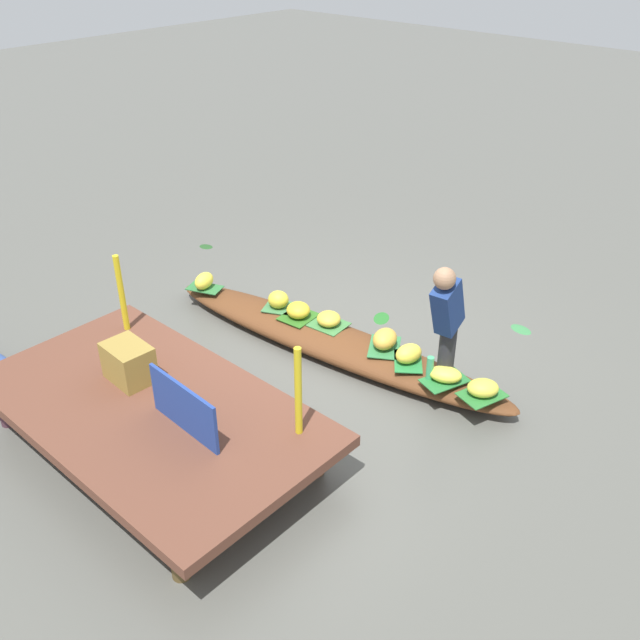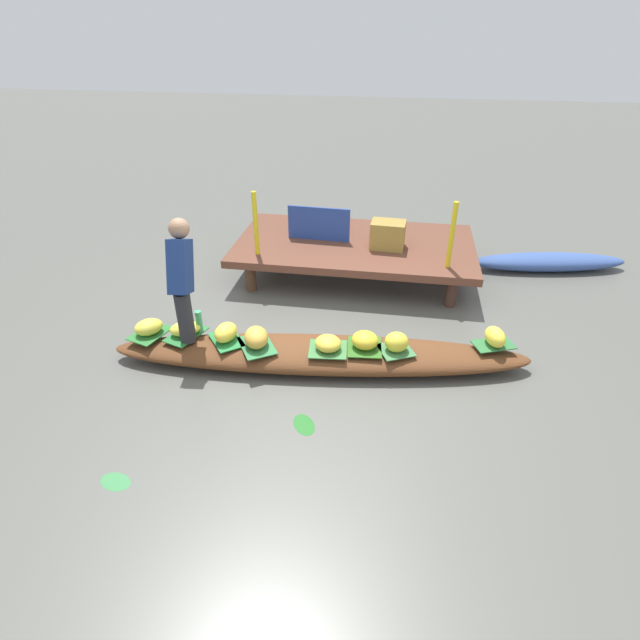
{
  "view_description": "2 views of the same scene",
  "coord_description": "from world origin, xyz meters",
  "px_view_note": "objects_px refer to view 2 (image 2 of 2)",
  "views": [
    {
      "loc": [
        -4.18,
        4.78,
        4.18
      ],
      "look_at": [
        0.04,
        0.11,
        0.42
      ],
      "focal_mm": 39.41,
      "sensor_mm": 36.0,
      "label": 1
    },
    {
      "loc": [
        0.69,
        -4.19,
        3.12
      ],
      "look_at": [
        -0.05,
        0.34,
        0.33
      ],
      "focal_mm": 28.3,
      "sensor_mm": 36.0,
      "label": 2
    }
  ],
  "objects_px": {
    "banana_bunch_0": "(256,337)",
    "market_banner": "(319,224)",
    "vendor_boat": "(320,354)",
    "banana_bunch_2": "(495,337)",
    "banana_bunch_6": "(226,332)",
    "banana_bunch_4": "(149,327)",
    "water_bottle": "(199,322)",
    "banana_bunch_5": "(397,342)",
    "banana_bunch_1": "(328,343)",
    "banana_bunch_3": "(185,329)",
    "banana_bunch_7": "(365,340)",
    "vendor_person": "(181,276)",
    "produce_crate": "(388,235)",
    "moored_boat": "(548,262)"
  },
  "relations": [
    {
      "from": "vendor_person",
      "to": "banana_bunch_0",
      "type": "bearing_deg",
      "value": -5.47
    },
    {
      "from": "produce_crate",
      "to": "moored_boat",
      "type": "bearing_deg",
      "value": 16.87
    },
    {
      "from": "banana_bunch_6",
      "to": "market_banner",
      "type": "bearing_deg",
      "value": 75.85
    },
    {
      "from": "market_banner",
      "to": "banana_bunch_7",
      "type": "bearing_deg",
      "value": -66.49
    },
    {
      "from": "banana_bunch_4",
      "to": "vendor_person",
      "type": "xyz_separation_m",
      "value": [
        0.44,
        0.03,
        0.61
      ]
    },
    {
      "from": "banana_bunch_0",
      "to": "banana_bunch_6",
      "type": "height_order",
      "value": "banana_bunch_0"
    },
    {
      "from": "banana_bunch_4",
      "to": "banana_bunch_7",
      "type": "distance_m",
      "value": 2.25
    },
    {
      "from": "moored_boat",
      "to": "banana_bunch_2",
      "type": "distance_m",
      "value": 2.74
    },
    {
      "from": "vendor_boat",
      "to": "banana_bunch_0",
      "type": "height_order",
      "value": "banana_bunch_0"
    },
    {
      "from": "banana_bunch_2",
      "to": "banana_bunch_7",
      "type": "relative_size",
      "value": 1.06
    },
    {
      "from": "banana_bunch_0",
      "to": "banana_bunch_3",
      "type": "height_order",
      "value": "banana_bunch_0"
    },
    {
      "from": "banana_bunch_1",
      "to": "moored_boat",
      "type": "bearing_deg",
      "value": 46.39
    },
    {
      "from": "banana_bunch_4",
      "to": "water_bottle",
      "type": "xyz_separation_m",
      "value": [
        0.51,
        0.12,
        0.04
      ]
    },
    {
      "from": "banana_bunch_2",
      "to": "water_bottle",
      "type": "bearing_deg",
      "value": -175.28
    },
    {
      "from": "banana_bunch_6",
      "to": "water_bottle",
      "type": "bearing_deg",
      "value": 161.5
    },
    {
      "from": "water_bottle",
      "to": "banana_bunch_1",
      "type": "bearing_deg",
      "value": -4.45
    },
    {
      "from": "banana_bunch_7",
      "to": "water_bottle",
      "type": "distance_m",
      "value": 1.74
    },
    {
      "from": "banana_bunch_5",
      "to": "banana_bunch_1",
      "type": "bearing_deg",
      "value": -171.9
    },
    {
      "from": "banana_bunch_2",
      "to": "banana_bunch_7",
      "type": "distance_m",
      "value": 1.31
    },
    {
      "from": "banana_bunch_6",
      "to": "market_banner",
      "type": "relative_size",
      "value": 0.34
    },
    {
      "from": "banana_bunch_2",
      "to": "vendor_person",
      "type": "distance_m",
      "value": 3.17
    },
    {
      "from": "banana_bunch_7",
      "to": "produce_crate",
      "type": "relative_size",
      "value": 0.62
    },
    {
      "from": "vendor_person",
      "to": "vendor_boat",
      "type": "bearing_deg",
      "value": 2.78
    },
    {
      "from": "banana_bunch_1",
      "to": "water_bottle",
      "type": "bearing_deg",
      "value": 175.55
    },
    {
      "from": "banana_bunch_6",
      "to": "vendor_person",
      "type": "xyz_separation_m",
      "value": [
        -0.39,
        0.02,
        0.6
      ]
    },
    {
      "from": "banana_bunch_6",
      "to": "water_bottle",
      "type": "height_order",
      "value": "water_bottle"
    },
    {
      "from": "banana_bunch_3",
      "to": "produce_crate",
      "type": "relative_size",
      "value": 0.71
    },
    {
      "from": "banana_bunch_4",
      "to": "banana_bunch_7",
      "type": "height_order",
      "value": "banana_bunch_7"
    },
    {
      "from": "banana_bunch_5",
      "to": "moored_boat",
      "type": "bearing_deg",
      "value": 53.38
    },
    {
      "from": "banana_bunch_2",
      "to": "banana_bunch_5",
      "type": "height_order",
      "value": "banana_bunch_5"
    },
    {
      "from": "banana_bunch_1",
      "to": "market_banner",
      "type": "height_order",
      "value": "market_banner"
    },
    {
      "from": "banana_bunch_5",
      "to": "banana_bunch_6",
      "type": "distance_m",
      "value": 1.73
    },
    {
      "from": "market_banner",
      "to": "banana_bunch_6",
      "type": "bearing_deg",
      "value": -101.43
    },
    {
      "from": "banana_bunch_2",
      "to": "banana_bunch_6",
      "type": "xyz_separation_m",
      "value": [
        -2.7,
        -0.36,
        -0.0
      ]
    },
    {
      "from": "moored_boat",
      "to": "banana_bunch_7",
      "type": "distance_m",
      "value": 3.65
    },
    {
      "from": "vendor_person",
      "to": "produce_crate",
      "type": "distance_m",
      "value": 2.9
    },
    {
      "from": "banana_bunch_6",
      "to": "banana_bunch_7",
      "type": "height_order",
      "value": "banana_bunch_6"
    },
    {
      "from": "banana_bunch_4",
      "to": "produce_crate",
      "type": "relative_size",
      "value": 0.66
    },
    {
      "from": "banana_bunch_0",
      "to": "market_banner",
      "type": "xyz_separation_m",
      "value": [
        0.24,
        2.34,
        0.34
      ]
    },
    {
      "from": "banana_bunch_4",
      "to": "vendor_person",
      "type": "relative_size",
      "value": 0.24
    },
    {
      "from": "banana_bunch_6",
      "to": "banana_bunch_0",
      "type": "bearing_deg",
      "value": -8.44
    },
    {
      "from": "banana_bunch_0",
      "to": "market_banner",
      "type": "bearing_deg",
      "value": 84.05
    },
    {
      "from": "banana_bunch_0",
      "to": "banana_bunch_7",
      "type": "relative_size",
      "value": 1.16
    },
    {
      "from": "banana_bunch_3",
      "to": "banana_bunch_7",
      "type": "xyz_separation_m",
      "value": [
        1.86,
        0.07,
        0.01
      ]
    },
    {
      "from": "banana_bunch_1",
      "to": "vendor_person",
      "type": "relative_size",
      "value": 0.22
    },
    {
      "from": "banana_bunch_4",
      "to": "market_banner",
      "type": "bearing_deg",
      "value": 58.51
    },
    {
      "from": "vendor_boat",
      "to": "banana_bunch_2",
      "type": "xyz_separation_m",
      "value": [
        1.74,
        0.27,
        0.22
      ]
    },
    {
      "from": "banana_bunch_1",
      "to": "market_banner",
      "type": "bearing_deg",
      "value": 101.71
    },
    {
      "from": "banana_bunch_4",
      "to": "banana_bunch_5",
      "type": "distance_m",
      "value": 2.56
    },
    {
      "from": "vendor_person",
      "to": "water_bottle",
      "type": "distance_m",
      "value": 0.58
    }
  ]
}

